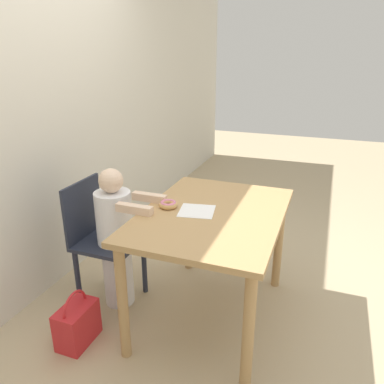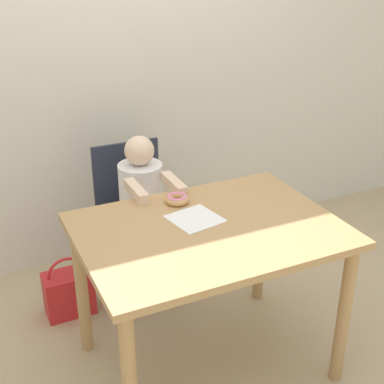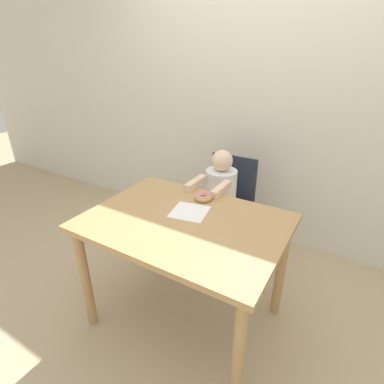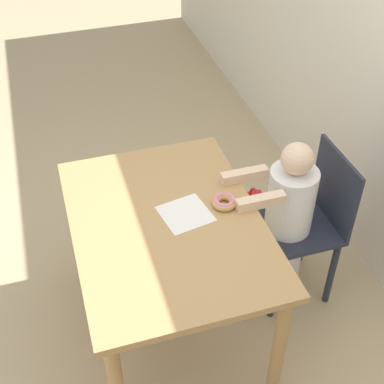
{
  "view_description": "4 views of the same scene",
  "coord_description": "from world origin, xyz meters",
  "px_view_note": "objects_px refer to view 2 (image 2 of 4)",
  "views": [
    {
      "loc": [
        -1.97,
        -0.61,
        1.67
      ],
      "look_at": [
        -0.02,
        0.12,
        0.88
      ],
      "focal_mm": 35.0,
      "sensor_mm": 36.0,
      "label": 1
    },
    {
      "loc": [
        -0.94,
        -1.81,
        1.88
      ],
      "look_at": [
        -0.02,
        0.12,
        0.88
      ],
      "focal_mm": 50.0,
      "sensor_mm": 36.0,
      "label": 2
    },
    {
      "loc": [
        0.79,
        -1.24,
        1.64
      ],
      "look_at": [
        -0.02,
        0.12,
        0.88
      ],
      "focal_mm": 28.0,
      "sensor_mm": 36.0,
      "label": 3
    },
    {
      "loc": [
        1.67,
        -0.4,
        2.36
      ],
      "look_at": [
        -0.02,
        0.12,
        0.88
      ],
      "focal_mm": 50.0,
      "sensor_mm": 36.0,
      "label": 4
    }
  ],
  "objects_px": {
    "child_figure": "(143,221)",
    "handbag": "(69,292)",
    "chair": "(136,217)",
    "donut": "(177,199)"
  },
  "relations": [
    {
      "from": "child_figure",
      "to": "handbag",
      "type": "bearing_deg",
      "value": 175.3
    },
    {
      "from": "chair",
      "to": "handbag",
      "type": "height_order",
      "value": "chair"
    },
    {
      "from": "child_figure",
      "to": "donut",
      "type": "bearing_deg",
      "value": -82.34
    },
    {
      "from": "child_figure",
      "to": "handbag",
      "type": "relative_size",
      "value": 2.78
    },
    {
      "from": "child_figure",
      "to": "donut",
      "type": "relative_size",
      "value": 8.6
    },
    {
      "from": "chair",
      "to": "handbag",
      "type": "distance_m",
      "value": 0.55
    },
    {
      "from": "chair",
      "to": "donut",
      "type": "xyz_separation_m",
      "value": [
        0.05,
        -0.48,
        0.31
      ]
    },
    {
      "from": "chair",
      "to": "child_figure",
      "type": "relative_size",
      "value": 0.89
    },
    {
      "from": "chair",
      "to": "child_figure",
      "type": "distance_m",
      "value": 0.12
    },
    {
      "from": "child_figure",
      "to": "handbag",
      "type": "xyz_separation_m",
      "value": [
        -0.44,
        0.04,
        -0.36
      ]
    }
  ]
}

